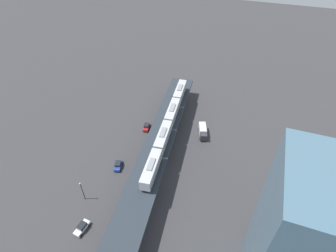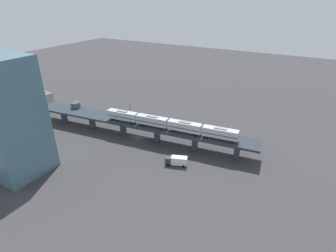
# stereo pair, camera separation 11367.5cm
# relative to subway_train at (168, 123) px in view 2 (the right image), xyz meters

# --- Properties ---
(ground_plane) EXTENTS (400.00, 400.00, 0.00)m
(ground_plane) POSITION_rel_subway_train_xyz_m (-0.22, 13.61, -9.19)
(ground_plane) COLOR #38383A
(elevated_viaduct) EXTENTS (19.28, 92.35, 6.65)m
(elevated_viaduct) POSITION_rel_subway_train_xyz_m (-0.20, 13.46, -3.46)
(elevated_viaduct) COLOR #283039
(elevated_viaduct) RESTS_ON ground
(subway_train) EXTENTS (8.71, 49.78, 4.45)m
(subway_train) POSITION_rel_subway_train_xyz_m (0.00, 0.00, 0.00)
(subway_train) COLOR silver
(subway_train) RESTS_ON elevated_viaduct
(signal_hut) EXTENTS (3.58, 3.58, 3.40)m
(signal_hut) POSITION_rel_subway_train_xyz_m (-1.55, 44.88, -0.74)
(signal_hut) COLOR #33604C
(signal_hut) RESTS_ON elevated_viaduct
(street_car_white) EXTENTS (2.31, 4.56, 1.89)m
(street_car_white) POSITION_rel_subway_train_xyz_m (9.51, 35.53, -8.25)
(street_car_white) COLOR silver
(street_car_white) RESTS_ON ground
(street_car_red) EXTENTS (2.57, 4.65, 1.89)m
(street_car_red) POSITION_rel_subway_train_xyz_m (10.02, -5.04, -8.25)
(street_car_red) COLOR #AD1E1E
(street_car_red) RESTS_ON ground
(street_car_blue) EXTENTS (3.06, 4.74, 1.89)m
(street_car_blue) POSITION_rel_subway_train_xyz_m (10.85, 14.56, -8.25)
(street_car_blue) COLOR #233D93
(street_car_blue) RESTS_ON ground
(delivery_truck) EXTENTS (4.56, 7.54, 3.20)m
(delivery_truck) POSITION_rel_subway_train_xyz_m (-9.64, -8.63, -7.43)
(delivery_truck) COLOR #333338
(delivery_truck) RESTS_ON ground
(street_lamp) EXTENTS (0.44, 0.44, 6.94)m
(street_lamp) POSITION_rel_subway_train_xyz_m (13.94, 27.77, -5.08)
(street_lamp) COLOR black
(street_lamp) RESTS_ON ground
(warehouse_building) EXTENTS (29.79, 14.47, 6.80)m
(warehouse_building) POSITION_rel_subway_train_xyz_m (-7.29, 76.02, -5.78)
(warehouse_building) COLOR tan
(warehouse_building) RESTS_ON ground
(office_tower) EXTENTS (16.00, 16.00, 36.00)m
(office_tower) POSITION_rel_subway_train_xyz_m (-36.08, 33.24, 8.81)
(office_tower) COLOR slate
(office_tower) RESTS_ON ground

